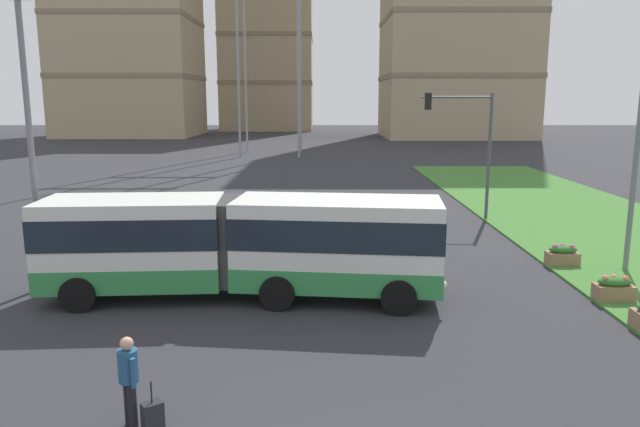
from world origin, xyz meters
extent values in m
cube|color=silver|center=(0.76, 10.07, 1.73)|extent=(6.23, 3.13, 2.55)
cube|color=#338C47|center=(0.76, 10.07, 0.80)|extent=(6.26, 3.15, 0.70)
cube|color=#19232D|center=(0.76, 10.07, 2.15)|extent=(6.28, 3.18, 0.90)
cube|color=silver|center=(-5.31, 10.20, 1.73)|extent=(5.35, 2.82, 2.55)
cube|color=#338C47|center=(-5.31, 10.20, 0.80)|extent=(5.37, 2.84, 0.70)
cube|color=#19232D|center=(-5.31, 10.20, 2.15)|extent=(5.39, 2.86, 0.90)
cylinder|color=#383838|center=(-2.22, 10.39, 1.72)|extent=(2.40, 2.40, 2.45)
cylinder|color=black|center=(2.69, 11.11, 0.50)|extent=(1.02, 0.39, 1.00)
cylinder|color=black|center=(2.42, 8.63, 0.50)|extent=(1.02, 0.39, 1.00)
cylinder|color=black|center=(-0.69, 11.48, 0.50)|extent=(1.02, 0.39, 1.00)
cylinder|color=black|center=(-0.96, 9.00, 0.50)|extent=(1.02, 0.39, 1.00)
cylinder|color=black|center=(-6.69, 11.36, 0.50)|extent=(1.02, 0.34, 1.00)
cylinder|color=black|center=(-6.53, 8.87, 0.50)|extent=(1.02, 0.34, 1.00)
sphere|color=#F9EFC6|center=(3.86, 10.63, 0.80)|extent=(0.24, 0.24, 0.24)
sphere|color=#F9EFC6|center=(3.67, 8.85, 0.80)|extent=(0.24, 0.24, 0.24)
cylinder|color=black|center=(-3.13, 2.79, 0.45)|extent=(0.16, 0.16, 0.90)
cylinder|color=black|center=(-3.25, 2.94, 0.45)|extent=(0.16, 0.16, 0.90)
cylinder|color=#23517A|center=(-3.19, 2.86, 1.20)|extent=(0.36, 0.36, 0.60)
sphere|color=tan|center=(-3.19, 2.86, 1.62)|extent=(0.24, 0.24, 0.24)
cylinder|color=#23517A|center=(-3.04, 2.67, 1.15)|extent=(0.10, 0.10, 0.55)
cylinder|color=#23517A|center=(-3.33, 3.05, 1.15)|extent=(0.10, 0.10, 0.55)
cube|color=#232328|center=(-2.74, 2.66, 0.31)|extent=(0.43, 0.41, 0.56)
cylinder|color=black|center=(-2.74, 2.66, 0.80)|extent=(0.03, 0.03, 0.40)
cube|color=#937051|center=(8.89, 9.70, 0.30)|extent=(1.10, 0.56, 0.44)
ellipsoid|color=#2D6B28|center=(8.89, 9.70, 0.62)|extent=(0.99, 0.50, 0.28)
sphere|color=#EF7566|center=(8.61, 9.70, 0.72)|extent=(0.20, 0.20, 0.20)
sphere|color=#EF7566|center=(8.89, 9.78, 0.72)|extent=(0.20, 0.20, 0.20)
sphere|color=#EF7566|center=(9.17, 9.64, 0.72)|extent=(0.20, 0.20, 0.20)
cube|color=#937051|center=(8.89, 13.50, 0.30)|extent=(1.10, 0.56, 0.44)
ellipsoid|color=#2D6B28|center=(8.89, 13.50, 0.62)|extent=(0.99, 0.50, 0.28)
sphere|color=#D14C99|center=(8.61, 13.50, 0.72)|extent=(0.20, 0.20, 0.20)
sphere|color=#D14C99|center=(8.89, 13.58, 0.72)|extent=(0.20, 0.20, 0.20)
sphere|color=#D14C99|center=(9.17, 13.44, 0.72)|extent=(0.20, 0.20, 0.20)
cylinder|color=#474C51|center=(8.49, 22.00, 3.08)|extent=(0.16, 0.16, 6.16)
cylinder|color=#474C51|center=(6.81, 22.00, 5.96)|extent=(3.36, 0.10, 0.10)
cube|color=black|center=(5.43, 22.00, 5.76)|extent=(0.28, 0.28, 0.80)
sphere|color=red|center=(5.43, 22.00, 6.01)|extent=(0.16, 0.16, 0.16)
sphere|color=yellow|center=(5.43, 22.00, 5.75)|extent=(0.16, 0.16, 0.16)
sphere|color=green|center=(5.43, 22.00, 5.49)|extent=(0.16, 0.16, 0.16)
cylinder|color=slate|center=(-8.50, 11.00, 4.35)|extent=(0.18, 0.18, 8.70)
cylinder|color=slate|center=(10.79, 12.79, 4.78)|extent=(0.18, 0.18, 9.55)
cube|color=#85765B|center=(-30.00, 90.75, 9.26)|extent=(20.73, 18.17, 0.70)
cube|color=#85765B|center=(-30.00, 90.75, 18.18)|extent=(20.73, 18.17, 0.70)
cube|color=#85765B|center=(-9.71, 109.56, 8.79)|extent=(16.99, 14.93, 0.70)
cube|color=#85765B|center=(-9.71, 109.56, 17.23)|extent=(16.99, 14.93, 0.70)
cube|color=#85765B|center=(21.07, 87.67, 9.13)|extent=(21.79, 19.12, 0.70)
cube|color=#85765B|center=(21.07, 87.67, 17.92)|extent=(21.79, 19.12, 0.70)
camera|label=1|loc=(0.25, -7.09, 5.89)|focal=33.55mm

